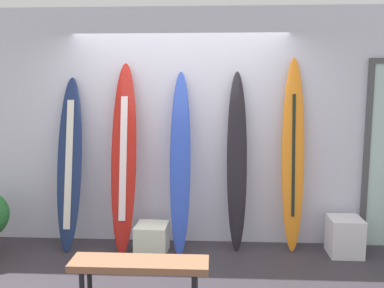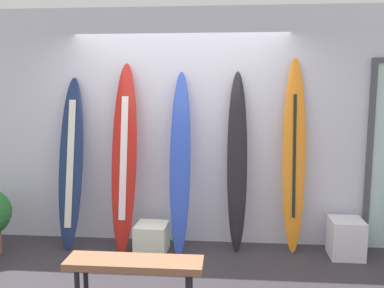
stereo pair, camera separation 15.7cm
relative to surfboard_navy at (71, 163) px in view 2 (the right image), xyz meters
name	(u,v)px [view 2 (the right image)]	position (x,y,z in m)	size (l,w,h in m)	color
wall_back	(182,127)	(1.27, 0.35, 0.40)	(7.20, 0.20, 2.80)	silver
surfboard_navy	(71,163)	(0.00, 0.00, 0.00)	(0.30, 0.46, 2.00)	navy
surfboard_crimson	(124,158)	(0.64, -0.03, 0.08)	(0.29, 0.50, 2.16)	#B11B15
surfboard_cobalt	(180,163)	(1.29, -0.03, 0.03)	(0.24, 0.49, 2.07)	blue
surfboard_charcoal	(237,163)	(1.94, 0.06, 0.02)	(0.24, 0.33, 2.07)	black
surfboard_sunset	(294,157)	(2.58, 0.09, 0.09)	(0.26, 0.30, 2.22)	orange
display_block_left	(152,238)	(0.97, -0.12, -0.83)	(0.37, 0.37, 0.33)	white
display_block_center	(346,238)	(3.15, -0.07, -0.78)	(0.36, 0.36, 0.43)	silver
bench	(134,266)	(1.05, -1.38, -0.60)	(1.16, 0.29, 0.46)	#8B5C3F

